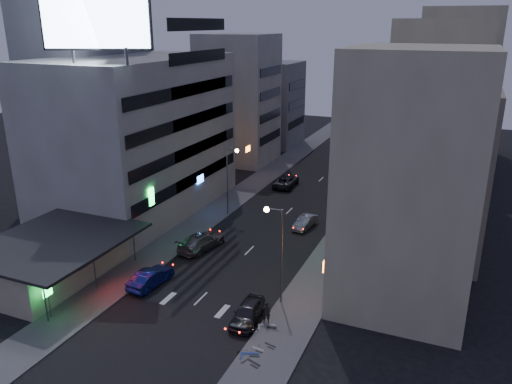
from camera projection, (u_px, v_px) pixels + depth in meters
The scene contains 29 objects.
ground at pixel (175, 324), 37.60m from camera, with size 180.00×180.00×0.00m, color black.
sidewalk_left at pixel (243, 192), 66.69m from camera, with size 4.00×120.00×0.12m, color #4C4C4F.
sidewalk_right at pixel (362, 209), 60.78m from camera, with size 4.00×120.00×0.12m, color #4C4C4F.
food_court at pixel (50, 258), 43.84m from camera, with size 11.00×13.00×3.88m.
white_building at pixel (137, 136), 58.42m from camera, with size 14.00×24.00×18.00m, color #ADADA8.
grey_tower at pixel (86, 62), 61.79m from camera, with size 10.00×14.00×34.00m, color gray.
shophouse_near at pixel (410, 183), 37.99m from camera, with size 10.00×11.00×20.00m, color #C1B897.
shophouse_mid at pixel (428, 170), 48.48m from camera, with size 11.00×12.00×16.00m, color gray.
shophouse_far at pixel (436, 117), 59.03m from camera, with size 10.00×14.00×22.00m, color #C1B897.
far_left_a at pixel (238, 99), 79.34m from camera, with size 11.00×10.00×20.00m, color #ADADA8.
far_left_b at pixel (266, 103), 91.66m from camera, with size 12.00×10.00×15.00m, color gray.
far_right_a at pixel (446, 114), 72.56m from camera, with size 11.00×12.00×18.00m, color gray.
far_right_b at pixel (456, 83), 83.62m from camera, with size 12.00×12.00×24.00m, color #C1B897.
billboard at pixel (96, 22), 44.12m from camera, with size 9.52×3.75×6.20m.
street_lamp_right_near at pixel (277, 242), 38.92m from camera, with size 1.60×0.44×8.02m.
street_lamp_left at pixel (230, 172), 57.23m from camera, with size 1.60×0.44×8.02m.
street_lamp_right_far at pixel (364, 147), 68.56m from camera, with size 1.60×0.44×8.02m.
parked_car_right_near at pixel (248, 312), 37.76m from camera, with size 1.82×4.52×1.54m, color #29282E.
parked_car_right_mid at pixel (305, 222), 55.10m from camera, with size 1.42×4.07×1.34m, color #979A9E.
parked_car_left at pixel (286, 181), 69.10m from camera, with size 2.58×5.59×1.55m, color #2C2B31.
parked_car_right_far at pixel (348, 193), 64.00m from camera, with size 2.26×5.55×1.61m, color #A4A6AC.
road_car_blue at pixel (151, 278), 42.90m from camera, with size 1.63×4.68×1.54m, color navy.
road_car_silver at pixel (201, 241), 49.94m from camera, with size 2.34×5.76×1.67m, color gray.
person at pixel (266, 312), 37.40m from camera, with size 0.65×0.42×1.77m, color black.
scooter_black_a at pixel (261, 359), 32.73m from camera, with size 1.75×0.58×1.07m, color black, non-canonical shape.
scooter_silver_a at pixel (265, 344), 34.27m from camera, with size 1.59×0.53×0.97m, color gray, non-canonical shape.
scooter_blue at pixel (259, 346), 33.98m from camera, with size 1.89×0.63×1.15m, color navy, non-canonical shape.
scooter_black_b at pixel (277, 341), 34.63m from camera, with size 1.59×0.53×0.97m, color black, non-canonical shape.
scooter_silver_b at pixel (276, 318), 37.17m from camera, with size 1.99×0.66×1.22m, color #9C9EA4, non-canonical shape.
Camera 1 is at (18.28, -27.42, 21.57)m, focal length 35.00 mm.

